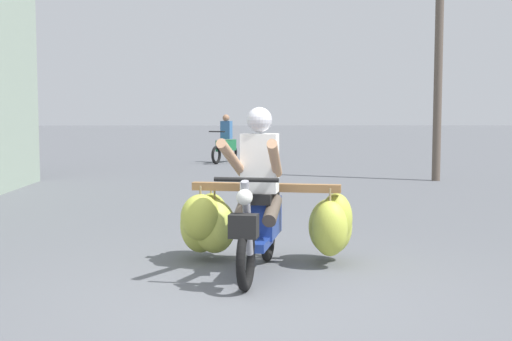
{
  "coord_description": "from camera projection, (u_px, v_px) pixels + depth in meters",
  "views": [
    {
      "loc": [
        -0.08,
        -5.6,
        1.56
      ],
      "look_at": [
        0.05,
        1.89,
        0.9
      ],
      "focal_mm": 49.04,
      "sensor_mm": 36.0,
      "label": 1
    }
  ],
  "objects": [
    {
      "name": "motorbike_distant_ahead_left",
      "position": [
        226.0,
        143.0,
        20.29
      ],
      "size": [
        0.81,
        1.51,
        1.4
      ],
      "color": "black",
      "rests_on": "ground"
    },
    {
      "name": "motorbike_main_loaded",
      "position": [
        256.0,
        218.0,
        6.98
      ],
      "size": [
        1.82,
        1.89,
        1.58
      ],
      "color": "black",
      "rests_on": "ground"
    },
    {
      "name": "utility_pole",
      "position": [
        439.0,
        41.0,
        14.97
      ],
      "size": [
        0.18,
        0.18,
        6.01
      ],
      "primitive_type": "cylinder",
      "color": "brown",
      "rests_on": "ground"
    },
    {
      "name": "ground_plane",
      "position": [
        254.0,
        300.0,
        5.72
      ],
      "size": [
        120.0,
        120.0,
        0.0
      ],
      "primitive_type": "plane",
      "color": "#56595E"
    }
  ]
}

